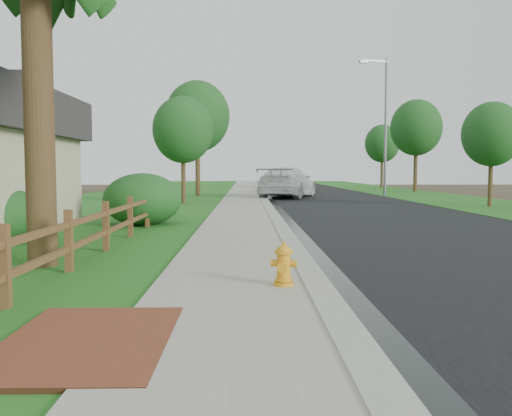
{
  "coord_description": "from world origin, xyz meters",
  "views": [
    {
      "loc": [
        -0.64,
        -6.22,
        1.75
      ],
      "look_at": [
        -0.46,
        3.58,
        1.07
      ],
      "focal_mm": 38.0,
      "sensor_mm": 36.0,
      "label": 1
    }
  ],
  "objects_px": {
    "ranch_fence": "(119,219)",
    "white_suv": "(287,183)",
    "fire_hydrant": "(284,265)",
    "streetlight": "(383,119)",
    "dark_car_mid": "(292,182)"
  },
  "relations": [
    {
      "from": "ranch_fence",
      "to": "white_suv",
      "type": "relative_size",
      "value": 2.58
    },
    {
      "from": "fire_hydrant",
      "to": "streetlight",
      "type": "height_order",
      "value": "streetlight"
    },
    {
      "from": "ranch_fence",
      "to": "white_suv",
      "type": "xyz_separation_m",
      "value": [
        5.6,
        21.81,
        0.35
      ]
    },
    {
      "from": "ranch_fence",
      "to": "fire_hydrant",
      "type": "distance_m",
      "value": 6.06
    },
    {
      "from": "fire_hydrant",
      "to": "dark_car_mid",
      "type": "distance_m",
      "value": 33.99
    },
    {
      "from": "white_suv",
      "to": "streetlight",
      "type": "distance_m",
      "value": 7.97
    },
    {
      "from": "white_suv",
      "to": "dark_car_mid",
      "type": "height_order",
      "value": "white_suv"
    },
    {
      "from": "streetlight",
      "to": "dark_car_mid",
      "type": "bearing_deg",
      "value": 136.8
    },
    {
      "from": "fire_hydrant",
      "to": "dark_car_mid",
      "type": "xyz_separation_m",
      "value": [
        2.97,
        33.86,
        0.47
      ]
    },
    {
      "from": "ranch_fence",
      "to": "dark_car_mid",
      "type": "xyz_separation_m",
      "value": [
        6.46,
        28.92,
        0.25
      ]
    },
    {
      "from": "white_suv",
      "to": "streetlight",
      "type": "xyz_separation_m",
      "value": [
        6.53,
        1.78,
        4.2
      ]
    },
    {
      "from": "ranch_fence",
      "to": "fire_hydrant",
      "type": "xyz_separation_m",
      "value": [
        3.5,
        -4.94,
        -0.22
      ]
    },
    {
      "from": "white_suv",
      "to": "dark_car_mid",
      "type": "xyz_separation_m",
      "value": [
        0.86,
        7.11,
        -0.1
      ]
    },
    {
      "from": "fire_hydrant",
      "to": "white_suv",
      "type": "distance_m",
      "value": 26.84
    },
    {
      "from": "fire_hydrant",
      "to": "streetlight",
      "type": "relative_size",
      "value": 0.07
    }
  ]
}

